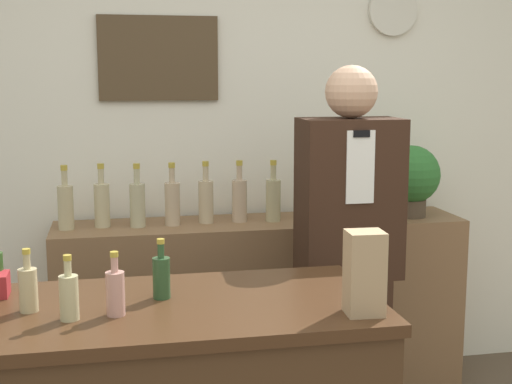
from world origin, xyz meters
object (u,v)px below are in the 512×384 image
potted_plant (411,177)px  paper_bag (365,273)px  shopkeeper (348,262)px  tape_dispenser (369,305)px

potted_plant → paper_bag: potted_plant is taller
paper_bag → shopkeeper: bearing=74.1°
paper_bag → tape_dispenser: size_ratio=2.90×
potted_plant → shopkeeper: bearing=-133.7°
shopkeeper → tape_dispenser: (-0.23, -0.88, 0.11)m
potted_plant → paper_bag: 1.64m
shopkeeper → tape_dispenser: shopkeeper is taller
paper_bag → potted_plant: bearing=61.7°
shopkeeper → paper_bag: shopkeeper is taller
paper_bag → tape_dispenser: bearing=34.4°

